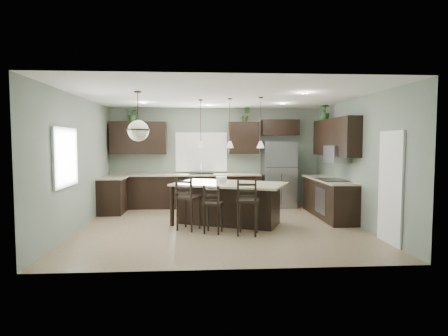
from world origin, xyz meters
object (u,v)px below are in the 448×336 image
serving_dish (221,180)px  bar_stool_center (213,209)px  bar_stool_right (248,207)px  plant_back_left (134,114)px  kitchen_island (230,204)px  refrigerator (279,174)px  bar_stool_left (188,203)px

serving_dish → bar_stool_center: (-0.22, -0.91, -0.50)m
bar_stool_right → plant_back_left: 4.79m
kitchen_island → bar_stool_right: bearing=-51.3°
serving_dish → bar_stool_right: bar_stool_right is taller
refrigerator → plant_back_left: bearing=177.4°
bar_stool_center → refrigerator: bearing=73.0°
refrigerator → serving_dish: refrigerator is taller
kitchen_island → plant_back_left: plant_back_left is taller
plant_back_left → bar_stool_left: bearing=-60.7°
serving_dish → refrigerator: bearing=49.7°
refrigerator → kitchen_island: 2.68m
kitchen_island → bar_stool_center: (-0.40, -0.83, 0.03)m
refrigerator → bar_stool_center: size_ratio=1.88×
bar_stool_right → plant_back_left: bearing=143.1°
refrigerator → kitchen_island: refrigerator is taller
refrigerator → bar_stool_left: bearing=-132.9°
bar_stool_center → bar_stool_left: bearing=165.1°
bar_stool_right → bar_stool_center: bearing=177.7°
kitchen_island → plant_back_left: 4.02m
bar_stool_left → bar_stool_center: (0.50, -0.31, -0.07)m
serving_dish → bar_stool_left: bearing=-140.4°
bar_stool_left → bar_stool_right: bearing=5.1°
bar_stool_center → plant_back_left: 4.33m
serving_dish → bar_stool_right: size_ratio=0.21×
bar_stool_right → plant_back_left: size_ratio=2.56×
bar_stool_right → plant_back_left: plant_back_left is taller
bar_stool_center → serving_dish: bearing=92.9°
bar_stool_left → bar_stool_right: bar_stool_left is taller
serving_dish → plant_back_left: (-2.31, 2.23, 1.63)m
kitchen_island → serving_dish: 0.57m
serving_dish → bar_stool_right: bearing=-67.4°
bar_stool_left → kitchen_island: bearing=57.7°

